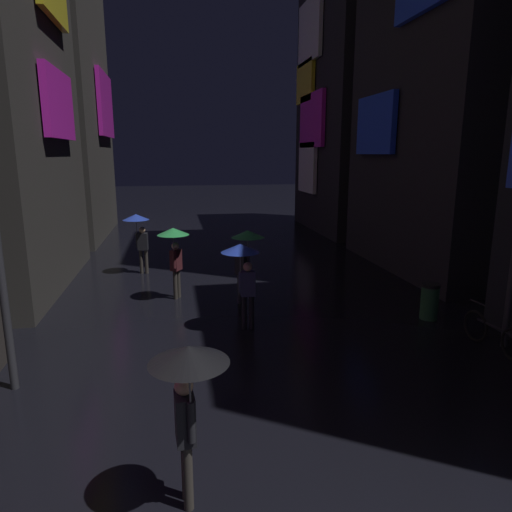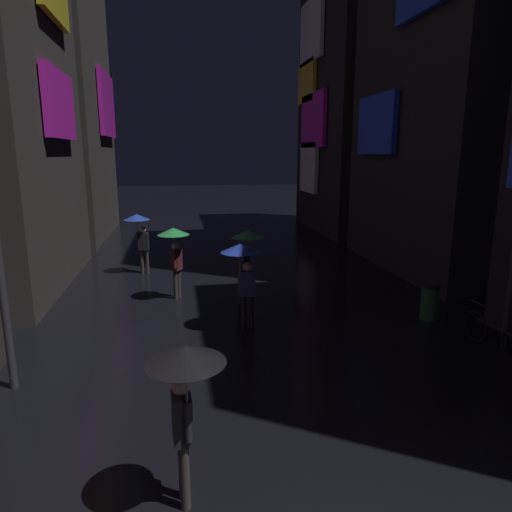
# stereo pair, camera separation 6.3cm
# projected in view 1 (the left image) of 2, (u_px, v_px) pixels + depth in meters

# --- Properties ---
(building_left_far) EXTENTS (4.25, 8.50, 21.24)m
(building_left_far) POSITION_uv_depth(u_px,v_px,m) (48.00, 11.00, 21.20)
(building_left_far) COLOR #33302D
(building_left_far) RESTS_ON ground
(building_right_far) EXTENTS (4.25, 7.77, 12.87)m
(building_right_far) POSITION_uv_depth(u_px,v_px,m) (351.00, 110.00, 24.34)
(building_right_far) COLOR black
(building_right_far) RESTS_ON ground
(pedestrian_near_crossing_blue) EXTENTS (0.90, 0.90, 2.12)m
(pedestrian_near_crossing_blue) POSITION_uv_depth(u_px,v_px,m) (138.00, 227.00, 15.80)
(pedestrian_near_crossing_blue) COLOR #38332D
(pedestrian_near_crossing_blue) RESTS_ON ground
(pedestrian_foreground_right_green) EXTENTS (0.90, 0.90, 2.12)m
(pedestrian_foreground_right_green) POSITION_uv_depth(u_px,v_px,m) (174.00, 243.00, 12.93)
(pedestrian_foreground_right_green) COLOR #38332D
(pedestrian_foreground_right_green) RESTS_ON ground
(pedestrian_far_right_green) EXTENTS (0.90, 0.90, 2.12)m
(pedestrian_far_right_green) POSITION_uv_depth(u_px,v_px,m) (246.00, 246.00, 12.49)
(pedestrian_far_right_green) COLOR #2D2D38
(pedestrian_far_right_green) RESTS_ON ground
(pedestrian_midstreet_centre_blue) EXTENTS (0.90, 0.90, 2.12)m
(pedestrian_midstreet_centre_blue) POSITION_uv_depth(u_px,v_px,m) (243.00, 263.00, 10.62)
(pedestrian_midstreet_centre_blue) COLOR black
(pedestrian_midstreet_centre_blue) RESTS_ON ground
(pedestrian_foreground_left_black) EXTENTS (0.90, 0.90, 2.12)m
(pedestrian_foreground_left_black) POSITION_uv_depth(u_px,v_px,m) (188.00, 382.00, 5.07)
(pedestrian_foreground_left_black) COLOR #38332D
(pedestrian_foreground_left_black) RESTS_ON ground
(bicycle_parked_at_storefront) EXTENTS (0.25, 1.82, 0.96)m
(bicycle_parked_at_storefront) POSITION_uv_depth(u_px,v_px,m) (495.00, 334.00, 9.73)
(bicycle_parked_at_storefront) COLOR black
(bicycle_parked_at_storefront) RESTS_ON ground
(trash_bin) EXTENTS (0.46, 0.46, 0.93)m
(trash_bin) POSITION_uv_depth(u_px,v_px,m) (430.00, 301.00, 11.64)
(trash_bin) COLOR #265933
(trash_bin) RESTS_ON ground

